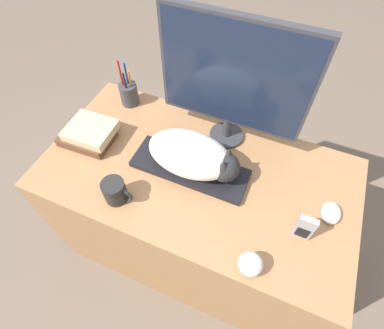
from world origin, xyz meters
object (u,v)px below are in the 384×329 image
Objects in this scene: coffee_mug at (115,191)px; pen_cup at (129,93)px; keyboard at (190,168)px; baseball at (250,264)px; cat at (194,156)px; monitor at (234,79)px; phone at (304,228)px; computer_mouse at (331,213)px; book_stack at (89,134)px.

coffee_mug is 0.51× the size of pen_cup.
keyboard is 0.43m from baseball.
cat is 1.56× the size of pen_cup.
monitor reaches higher than phone.
monitor is 0.56m from phone.
keyboard is 0.09m from cat.
monitor reaches higher than computer_mouse.
cat is 3.02× the size of phone.
phone is at bearing -124.95° from computer_mouse.
keyboard is 2.02× the size of pen_cup.
pen_cup reaches higher than cat.
phone is (0.38, -0.32, -0.25)m from monitor.
monitor is 0.55m from pen_cup.
book_stack is at bearing -177.73° from computer_mouse.
book_stack is at bearing -155.17° from monitor.
monitor is at bearing 24.83° from book_stack.
cat is at bearing -103.88° from monitor.
baseball is (0.25, -0.50, -0.26)m from monitor.
book_stack reaches higher than computer_mouse.
monitor reaches higher than coffee_mug.
cat reaches higher than phone.
monitor is 2.41× the size of pen_cup.
coffee_mug is (-0.21, -0.22, -0.05)m from cat.
pen_cup is 0.93m from phone.
cat is 0.42m from baseball.
pen_cup is at bearing 150.13° from cat.
baseball reaches higher than computer_mouse.
keyboard is at bearing 2.75° from book_stack.
keyboard is 2.04× the size of book_stack.
phone is (0.65, 0.12, 0.01)m from coffee_mug.
baseball is (0.74, -0.53, -0.02)m from pen_cup.
computer_mouse is 0.15m from phone.
cat is 1.58× the size of book_stack.
pen_cup reaches higher than phone.
coffee_mug is 0.99× the size of phone.
coffee_mug is at bearing -131.46° from keyboard.
pen_cup is 0.27m from book_stack.
computer_mouse is 0.78× the size of phone.
cat is (0.02, 0.00, 0.09)m from keyboard.
phone is (0.43, -0.10, -0.04)m from cat.
keyboard is 0.54m from computer_mouse.
coffee_mug is (-0.20, -0.22, 0.03)m from keyboard.
phone is 0.52× the size of book_stack.
phone reaches higher than keyboard.
baseball is 0.35× the size of book_stack.
baseball reaches higher than book_stack.
phone is at bearing -5.07° from book_stack.
keyboard is 3.90× the size of phone.
monitor is at bearing 76.12° from cat.
keyboard is 1.29× the size of cat.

